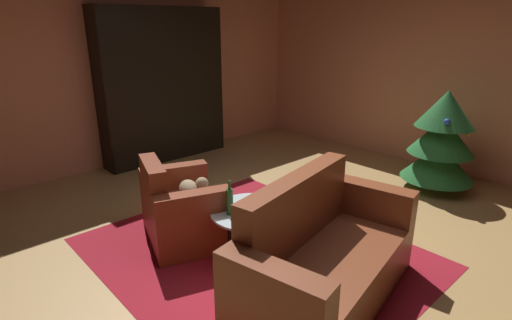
{
  "coord_description": "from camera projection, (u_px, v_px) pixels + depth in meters",
  "views": [
    {
      "loc": [
        2.42,
        -2.62,
        2.02
      ],
      "look_at": [
        -0.28,
        -0.14,
        0.77
      ],
      "focal_mm": 28.07,
      "sensor_mm": 36.0,
      "label": 1
    }
  ],
  "objects": [
    {
      "name": "wall_left",
      "position": [
        127.0,
        77.0,
        5.85
      ],
      "size": [
        0.06,
        6.34,
        2.57
      ],
      "primitive_type": "cube",
      "color": "tan",
      "rests_on": "ground"
    },
    {
      "name": "area_rug",
      "position": [
        254.0,
        252.0,
        3.72
      ],
      "size": [
        2.9,
        2.44,
        0.01
      ],
      "primitive_type": "cube",
      "color": "maroon",
      "rests_on": "ground"
    },
    {
      "name": "decorated_tree",
      "position": [
        442.0,
        140.0,
        4.95
      ],
      "size": [
        0.88,
        0.88,
        1.27
      ],
      "color": "brown",
      "rests_on": "ground"
    },
    {
      "name": "bookshelf_unit",
      "position": [
        170.0,
        88.0,
        6.08
      ],
      "size": [
        0.38,
        1.95,
        2.26
      ],
      "color": "black",
      "rests_on": "ground"
    },
    {
      "name": "coffee_table",
      "position": [
        253.0,
        214.0,
        3.61
      ],
      "size": [
        0.78,
        0.78,
        0.43
      ],
      "color": "black",
      "rests_on": "ground"
    },
    {
      "name": "wall_back",
      "position": [
        441.0,
        79.0,
        5.61
      ],
      "size": [
        6.51,
        0.06,
        2.57
      ],
      "primitive_type": "cube",
      "color": "tan",
      "rests_on": "ground"
    },
    {
      "name": "bottle_on_table",
      "position": [
        230.0,
        201.0,
        3.48
      ],
      "size": [
        0.06,
        0.06,
        0.32
      ],
      "color": "#214F21",
      "rests_on": "coffee_table"
    },
    {
      "name": "ground_plane",
      "position": [
        285.0,
        236.0,
        4.02
      ],
      "size": [
        7.67,
        7.67,
        0.0
      ],
      "primitive_type": "plane",
      "color": "#AC854D"
    },
    {
      "name": "couch_red",
      "position": [
        323.0,
        261.0,
        3.01
      ],
      "size": [
        1.08,
        1.82,
        0.96
      ],
      "color": "brown",
      "rests_on": "ground"
    },
    {
      "name": "book_stack_on_table",
      "position": [
        252.0,
        210.0,
        3.52
      ],
      "size": [
        0.21,
        0.16,
        0.07
      ],
      "color": "#3C8647",
      "rests_on": "coffee_table"
    },
    {
      "name": "armchair_red",
      "position": [
        181.0,
        210.0,
        3.9
      ],
      "size": [
        1.09,
        0.95,
        0.83
      ],
      "color": "brown",
      "rests_on": "ground"
    }
  ]
}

